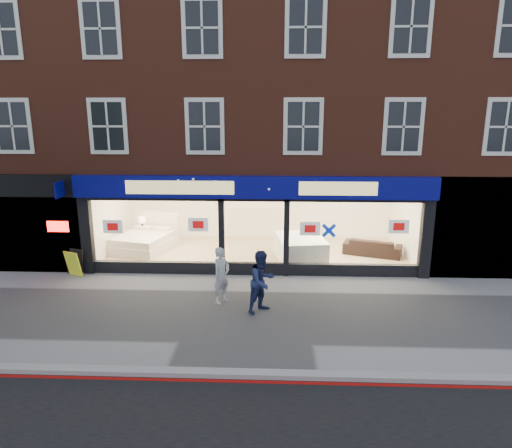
# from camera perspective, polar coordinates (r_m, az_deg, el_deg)

# --- Properties ---
(ground) EXTENTS (120.00, 120.00, 0.00)m
(ground) POSITION_cam_1_polar(r_m,az_deg,el_deg) (12.36, -0.90, -11.25)
(ground) COLOR gray
(ground) RESTS_ON ground
(kerb_line) EXTENTS (60.00, 0.10, 0.01)m
(kerb_line) POSITION_cam_1_polar(r_m,az_deg,el_deg) (9.66, -2.00, -19.09)
(kerb_line) COLOR #8C0A07
(kerb_line) RESTS_ON ground
(kerb_stone) EXTENTS (60.00, 0.25, 0.12)m
(kerb_stone) POSITION_cam_1_polar(r_m,az_deg,el_deg) (9.79, -1.91, -18.19)
(kerb_stone) COLOR gray
(kerb_stone) RESTS_ON ground
(showroom_floor) EXTENTS (11.00, 4.50, 0.10)m
(showroom_floor) POSITION_cam_1_polar(r_m,az_deg,el_deg) (17.24, 0.08, -3.63)
(showroom_floor) COLOR tan
(showroom_floor) RESTS_ON ground
(building) EXTENTS (19.00, 8.26, 10.30)m
(building) POSITION_cam_1_polar(r_m,az_deg,el_deg) (18.16, 0.25, 18.43)
(building) COLOR brown
(building) RESTS_ON ground
(display_bed) EXTENTS (2.34, 2.62, 1.26)m
(display_bed) POSITION_cam_1_polar(r_m,az_deg,el_deg) (17.87, -13.72, -2.05)
(display_bed) COLOR silver
(display_bed) RESTS_ON showroom_floor
(bedside_table) EXTENTS (0.55, 0.55, 0.55)m
(bedside_table) POSITION_cam_1_polar(r_m,az_deg,el_deg) (18.61, -13.92, -1.67)
(bedside_table) COLOR brown
(bedside_table) RESTS_ON showroom_floor
(mattress_stack) EXTENTS (1.87, 2.22, 0.79)m
(mattress_stack) POSITION_cam_1_polar(r_m,az_deg,el_deg) (16.39, 5.58, -3.01)
(mattress_stack) COLOR white
(mattress_stack) RESTS_ON showroom_floor
(sofa) EXTENTS (2.22, 1.46, 0.60)m
(sofa) POSITION_cam_1_polar(r_m,az_deg,el_deg) (17.32, 14.35, -2.77)
(sofa) COLOR black
(sofa) RESTS_ON showroom_floor
(a_board) EXTENTS (0.66, 0.55, 0.87)m
(a_board) POSITION_cam_1_polar(r_m,az_deg,el_deg) (16.06, -21.74, -4.56)
(a_board) COLOR yellow
(a_board) RESTS_ON ground
(pedestrian_grey) EXTENTS (0.65, 0.70, 1.61)m
(pedestrian_grey) POSITION_cam_1_polar(r_m,az_deg,el_deg) (12.86, -4.33, -6.38)
(pedestrian_grey) COLOR #B5B9BD
(pedestrian_grey) RESTS_ON ground
(pedestrian_blue) EXTENTS (1.04, 1.04, 1.70)m
(pedestrian_blue) POSITION_cam_1_polar(r_m,az_deg,el_deg) (12.23, 0.78, -7.19)
(pedestrian_blue) COLOR #1C254F
(pedestrian_blue) RESTS_ON ground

